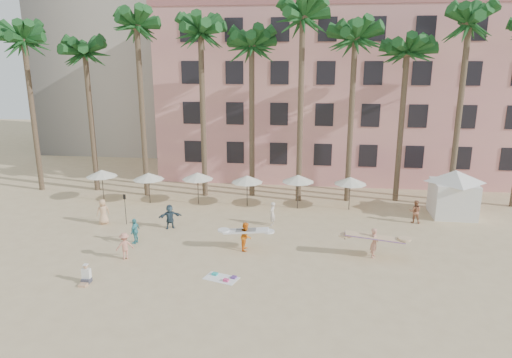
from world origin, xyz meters
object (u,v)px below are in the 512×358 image
at_px(carrier_yellow, 374,241).
at_px(carrier_white, 246,235).
at_px(pink_hotel, 343,93).
at_px(cabana, 454,189).

distance_m(carrier_yellow, carrier_white, 7.67).
distance_m(pink_hotel, carrier_yellow, 23.24).
distance_m(pink_hotel, cabana, 16.86).
xyz_separation_m(pink_hotel, carrier_white, (-6.88, -21.98, -7.06)).
bearing_deg(cabana, carrier_white, -150.66).
relative_size(pink_hotel, carrier_yellow, 10.17).
relative_size(pink_hotel, carrier_white, 12.63).
xyz_separation_m(carrier_yellow, carrier_white, (-7.66, 0.18, -0.08)).
bearing_deg(carrier_yellow, pink_hotel, 92.02).
bearing_deg(carrier_white, cabana, 29.34).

